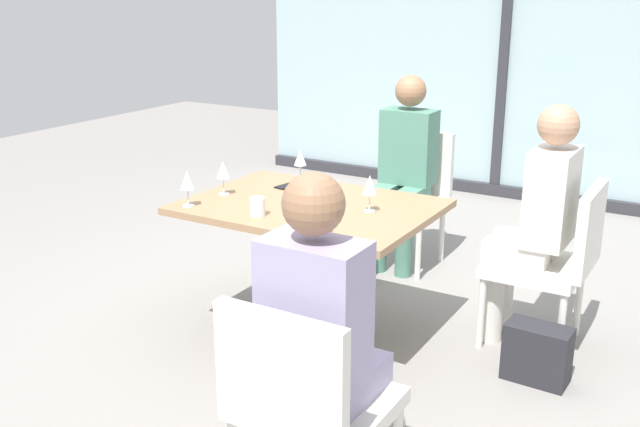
{
  "coord_description": "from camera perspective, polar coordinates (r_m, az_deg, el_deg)",
  "views": [
    {
      "loc": [
        1.88,
        -3.08,
        1.81
      ],
      "look_at": [
        0.0,
        0.1,
        0.65
      ],
      "focal_mm": 41.29,
      "sensor_mm": 36.0,
      "label": 1
    }
  ],
  "objects": [
    {
      "name": "ground_plane",
      "position": [
        4.04,
        -0.73,
        -9.21
      ],
      "size": [
        12.0,
        12.0,
        0.0
      ],
      "primitive_type": "plane",
      "color": "gray"
    },
    {
      "name": "window_wall_backdrop",
      "position": [
        6.58,
        14.14,
        11.67
      ],
      "size": [
        4.65,
        0.1,
        2.7
      ],
      "color": "#9DB7BC",
      "rests_on": "ground_plane"
    },
    {
      "name": "dining_table_main",
      "position": [
        3.82,
        -0.76,
        -1.87
      ],
      "size": [
        1.24,
        0.91,
        0.73
      ],
      "color": "#997551",
      "rests_on": "ground_plane"
    },
    {
      "name": "chair_far_right",
      "position": [
        3.89,
        17.79,
        -3.17
      ],
      "size": [
        0.5,
        0.46,
        0.87
      ],
      "color": "silver",
      "rests_on": "ground_plane"
    },
    {
      "name": "chair_near_window",
      "position": [
        4.93,
        7.0,
        1.82
      ],
      "size": [
        0.46,
        0.51,
        0.87
      ],
      "color": "silver",
      "rests_on": "ground_plane"
    },
    {
      "name": "chair_front_right",
      "position": [
        2.49,
        -1.07,
        -14.33
      ],
      "size": [
        0.46,
        0.5,
        0.87
      ],
      "color": "silver",
      "rests_on": "ground_plane"
    },
    {
      "name": "person_far_right",
      "position": [
        3.85,
        16.49,
        -0.07
      ],
      "size": [
        0.39,
        0.34,
        1.26
      ],
      "color": "silver",
      "rests_on": "ground_plane"
    },
    {
      "name": "person_near_window",
      "position": [
        4.78,
        6.55,
        3.87
      ],
      "size": [
        0.34,
        0.39,
        1.26
      ],
      "color": "#4C7F6B",
      "rests_on": "ground_plane"
    },
    {
      "name": "person_front_right",
      "position": [
        2.48,
        0.25,
        -9.18
      ],
      "size": [
        0.34,
        0.39,
        1.26
      ],
      "color": "#9E93B7",
      "rests_on": "ground_plane"
    },
    {
      "name": "wine_glass_0",
      "position": [
        3.27,
        0.04,
        0.57
      ],
      "size": [
        0.07,
        0.07,
        0.18
      ],
      "color": "silver",
      "rests_on": "dining_table_main"
    },
    {
      "name": "wine_glass_1",
      "position": [
        3.93,
        -7.52,
        3.33
      ],
      "size": [
        0.07,
        0.07,
        0.18
      ],
      "color": "silver",
      "rests_on": "dining_table_main"
    },
    {
      "name": "wine_glass_2",
      "position": [
        3.75,
        -10.25,
        2.5
      ],
      "size": [
        0.07,
        0.07,
        0.18
      ],
      "color": "silver",
      "rests_on": "dining_table_main"
    },
    {
      "name": "wine_glass_3",
      "position": [
        4.19,
        -1.54,
        4.32
      ],
      "size": [
        0.07,
        0.07,
        0.18
      ],
      "color": "silver",
      "rests_on": "dining_table_main"
    },
    {
      "name": "wine_glass_4",
      "position": [
        3.61,
        3.88,
        2.16
      ],
      "size": [
        0.07,
        0.07,
        0.18
      ],
      "color": "silver",
      "rests_on": "dining_table_main"
    },
    {
      "name": "coffee_cup",
      "position": [
        3.57,
        -4.86,
        0.53
      ],
      "size": [
        0.08,
        0.08,
        0.09
      ],
      "primitive_type": "cylinder",
      "color": "white",
      "rests_on": "dining_table_main"
    },
    {
      "name": "cell_phone_on_table",
      "position": [
        4.09,
        -2.53,
        2.15
      ],
      "size": [
        0.1,
        0.15,
        0.01
      ],
      "primitive_type": "cube",
      "rotation": [
        0.0,
        0.0,
        -0.19
      ],
      "color": "black",
      "rests_on": "dining_table_main"
    },
    {
      "name": "handbag_0",
      "position": [
        3.68,
        16.47,
        -10.36
      ],
      "size": [
        0.31,
        0.17,
        0.28
      ],
      "primitive_type": "cube",
      "rotation": [
        0.0,
        0.0,
        -0.04
      ],
      "color": "#232328",
      "rests_on": "ground_plane"
    },
    {
      "name": "handbag_1",
      "position": [
        4.71,
        2.04,
        -3.35
      ],
      "size": [
        0.32,
        0.21,
        0.28
      ],
      "primitive_type": "cube",
      "rotation": [
        0.0,
        0.0,
        -0.19
      ],
      "color": "silver",
      "rests_on": "ground_plane"
    }
  ]
}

